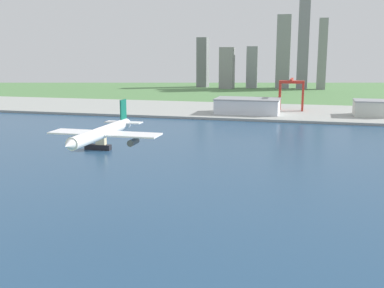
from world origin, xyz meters
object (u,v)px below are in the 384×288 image
(warehouse_main, at_px, (248,106))
(warehouse_annex, at_px, (371,108))
(port_crane_red, at_px, (292,87))
(tugboat_small, at_px, (99,144))
(airplane_landing, at_px, (102,133))

(warehouse_main, relative_size, warehouse_annex, 1.95)
(port_crane_red, relative_size, warehouse_annex, 1.04)
(tugboat_small, relative_size, port_crane_red, 0.53)
(tugboat_small, relative_size, warehouse_annex, 0.55)
(port_crane_red, height_order, warehouse_annex, port_crane_red)
(airplane_landing, height_order, warehouse_main, airplane_landing)
(warehouse_annex, bearing_deg, airplane_landing, -109.33)
(warehouse_main, xyz_separation_m, warehouse_annex, (122.13, 11.11, 0.08))
(tugboat_small, distance_m, warehouse_main, 211.39)
(port_crane_red, bearing_deg, warehouse_annex, -15.44)
(airplane_landing, bearing_deg, tugboat_small, 116.06)
(airplane_landing, distance_m, tugboat_small, 167.04)
(airplane_landing, relative_size, tugboat_small, 2.42)
(airplane_landing, distance_m, warehouse_annex, 377.90)
(airplane_landing, distance_m, port_crane_red, 380.38)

